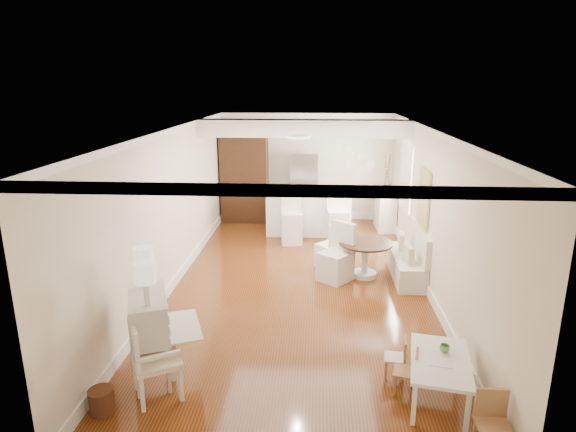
# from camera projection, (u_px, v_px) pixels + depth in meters

# --- Properties ---
(room) EXTENTS (9.00, 9.04, 2.82)m
(room) POSITION_uv_depth(u_px,v_px,m) (303.00, 174.00, 8.51)
(room) COLOR brown
(room) RESTS_ON ground
(secretary_bureau) EXTENTS (1.13, 1.14, 1.11)m
(secretary_bureau) POSITION_uv_depth(u_px,v_px,m) (151.00, 337.00, 5.87)
(secretary_bureau) COLOR silver
(secretary_bureau) RESTS_ON ground
(gustavian_armchair) EXTENTS (0.76, 0.76, 0.97)m
(gustavian_armchair) POSITION_uv_depth(u_px,v_px,m) (156.00, 359.00, 5.52)
(gustavian_armchair) COLOR white
(gustavian_armchair) RESTS_ON ground
(wicker_basket) EXTENTS (0.34, 0.34, 0.28)m
(wicker_basket) POSITION_uv_depth(u_px,v_px,m) (102.00, 401.00, 5.34)
(wicker_basket) COLOR #552F1A
(wicker_basket) RESTS_ON ground
(kids_table) EXTENTS (0.84, 1.18, 0.54)m
(kids_table) POSITION_uv_depth(u_px,v_px,m) (439.00, 380.00, 5.49)
(kids_table) COLOR silver
(kids_table) RESTS_ON ground
(kids_chair_a) EXTENTS (0.33, 0.33, 0.56)m
(kids_chair_a) POSITION_uv_depth(u_px,v_px,m) (405.00, 371.00, 5.64)
(kids_chair_a) COLOR #996A45
(kids_chair_a) RESTS_ON ground
(kids_chair_b) EXTENTS (0.29, 0.29, 0.53)m
(kids_chair_b) POSITION_uv_depth(u_px,v_px,m) (395.00, 357.00, 5.96)
(kids_chair_b) COLOR #9C7347
(kids_chair_b) RESTS_ON ground
(kids_chair_c) EXTENTS (0.33, 0.33, 0.66)m
(kids_chair_c) POSITION_uv_depth(u_px,v_px,m) (494.00, 426.00, 4.67)
(kids_chair_c) COLOR #A8774C
(kids_chair_c) RESTS_ON ground
(banquette) EXTENTS (0.52, 1.60, 0.98)m
(banquette) POSITION_uv_depth(u_px,v_px,m) (407.00, 253.00, 8.96)
(banquette) COLOR silver
(banquette) RESTS_ON ground
(dining_table) EXTENTS (1.08, 1.08, 0.69)m
(dining_table) POSITION_uv_depth(u_px,v_px,m) (365.00, 259.00, 9.04)
(dining_table) COLOR #3F2114
(dining_table) RESTS_ON ground
(slip_chair_near) EXTENTS (0.73, 0.74, 1.08)m
(slip_chair_near) POSITION_uv_depth(u_px,v_px,m) (336.00, 253.00, 8.82)
(slip_chair_near) COLOR silver
(slip_chair_near) RESTS_ON ground
(slip_chair_far) EXTENTS (0.65, 0.65, 0.95)m
(slip_chair_far) POSITION_uv_depth(u_px,v_px,m) (331.00, 244.00, 9.47)
(slip_chair_far) COLOR white
(slip_chair_far) RESTS_ON ground
(breakfast_counter) EXTENTS (2.05, 0.65, 1.03)m
(breakfast_counter) POSITION_uv_depth(u_px,v_px,m) (309.00, 213.00, 11.56)
(breakfast_counter) COLOR white
(breakfast_counter) RESTS_ON ground
(bar_stool_left) EXTENTS (0.51, 0.51, 1.14)m
(bar_stool_left) POSITION_uv_depth(u_px,v_px,m) (292.00, 219.00, 10.88)
(bar_stool_left) COLOR white
(bar_stool_left) RESTS_ON ground
(bar_stool_right) EXTENTS (0.52, 0.52, 1.16)m
(bar_stool_right) POSITION_uv_depth(u_px,v_px,m) (338.00, 217.00, 11.04)
(bar_stool_right) COLOR white
(bar_stool_right) RESTS_ON ground
(pantry_cabinet) EXTENTS (1.20, 0.60, 2.30)m
(pantry_cabinet) POSITION_uv_depth(u_px,v_px,m) (245.00, 178.00, 12.54)
(pantry_cabinet) COLOR #381E11
(pantry_cabinet) RESTS_ON ground
(fridge) EXTENTS (0.75, 0.65, 1.80)m
(fridge) POSITION_uv_depth(u_px,v_px,m) (317.00, 189.00, 12.46)
(fridge) COLOR silver
(fridge) RESTS_ON ground
(sideboard) EXTENTS (0.45, 0.96, 0.90)m
(sideboard) POSITION_uv_depth(u_px,v_px,m) (385.00, 211.00, 12.01)
(sideboard) COLOR silver
(sideboard) RESTS_ON ground
(pencil_cup) EXTENTS (0.13, 0.13, 0.09)m
(pencil_cup) POSITION_uv_depth(u_px,v_px,m) (445.00, 348.00, 5.56)
(pencil_cup) COLOR #64A962
(pencil_cup) RESTS_ON kids_table
(branch_vase) EXTENTS (0.20, 0.20, 0.20)m
(branch_vase) POSITION_uv_depth(u_px,v_px,m) (385.00, 190.00, 11.83)
(branch_vase) COLOR white
(branch_vase) RESTS_ON sideboard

